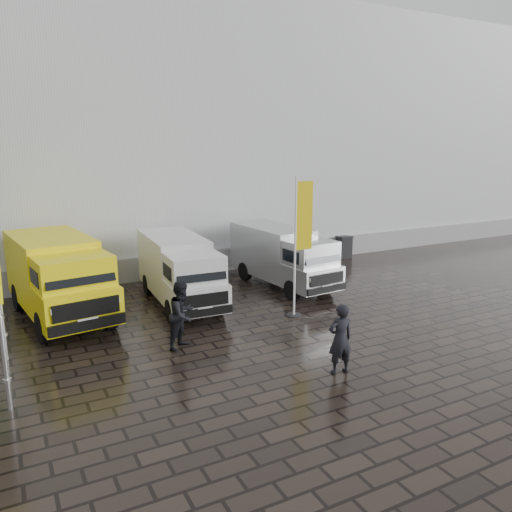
{
  "coord_description": "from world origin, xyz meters",
  "views": [
    {
      "loc": [
        -8.34,
        -12.03,
        5.59
      ],
      "look_at": [
        -0.93,
        2.2,
        1.96
      ],
      "focal_mm": 35.0,
      "sensor_mm": 36.0,
      "label": 1
    }
  ],
  "objects": [
    {
      "name": "ground",
      "position": [
        0.0,
        0.0,
        0.0
      ],
      "size": [
        120.0,
        120.0,
        0.0
      ],
      "primitive_type": "plane",
      "color": "black",
      "rests_on": "ground"
    },
    {
      "name": "person_front",
      "position": [
        -1.2,
        -2.8,
        0.9
      ],
      "size": [
        0.7,
        0.5,
        1.8
      ],
      "primitive_type": "imported",
      "rotation": [
        0.0,
        0.0,
        3.04
      ],
      "color": "black",
      "rests_on": "ground"
    },
    {
      "name": "van_yellow",
      "position": [
        -6.82,
        4.63,
        1.31
      ],
      "size": [
        2.93,
        5.91,
        2.62
      ],
      "primitive_type": null,
      "rotation": [
        0.0,
        0.0,
        0.14
      ],
      "color": "yellow",
      "rests_on": "ground"
    },
    {
      "name": "van_silver",
      "position": [
        1.51,
        4.57,
        1.15
      ],
      "size": [
        2.23,
        5.46,
        2.31
      ],
      "primitive_type": null,
      "rotation": [
        0.0,
        0.0,
        0.09
      ],
      "color": "#A7A8AB",
      "rests_on": "ground"
    },
    {
      "name": "person_tent",
      "position": [
        -4.09,
        0.53,
        0.95
      ],
      "size": [
        1.18,
        1.13,
        1.91
      ],
      "primitive_type": "imported",
      "rotation": [
        0.0,
        0.0,
        0.64
      ],
      "color": "black",
      "rests_on": "ground"
    },
    {
      "name": "flagpole",
      "position": [
        0.22,
        1.33,
        2.55
      ],
      "size": [
        0.88,
        0.5,
        4.61
      ],
      "color": "black",
      "rests_on": "ground"
    },
    {
      "name": "hall_plinth",
      "position": [
        2.0,
        7.95,
        0.5
      ],
      "size": [
        44.0,
        0.15,
        1.0
      ],
      "primitive_type": "cube",
      "color": "gray",
      "rests_on": "ground"
    },
    {
      "name": "wheelie_bin",
      "position": [
        6.82,
        7.55,
        0.54
      ],
      "size": [
        0.7,
        0.7,
        1.08
      ],
      "primitive_type": "cube",
      "rotation": [
        0.0,
        0.0,
        -0.08
      ],
      "color": "black",
      "rests_on": "ground"
    },
    {
      "name": "exhibition_hall",
      "position": [
        2.0,
        16.0,
        6.0
      ],
      "size": [
        44.0,
        16.0,
        12.0
      ],
      "primitive_type": "cube",
      "color": "silver",
      "rests_on": "ground"
    },
    {
      "name": "van_white",
      "position": [
        -2.87,
        4.3,
        1.17
      ],
      "size": [
        2.08,
        5.49,
        2.34
      ],
      "primitive_type": null,
      "rotation": [
        0.0,
        0.0,
        -0.05
      ],
      "color": "silver",
      "rests_on": "ground"
    }
  ]
}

